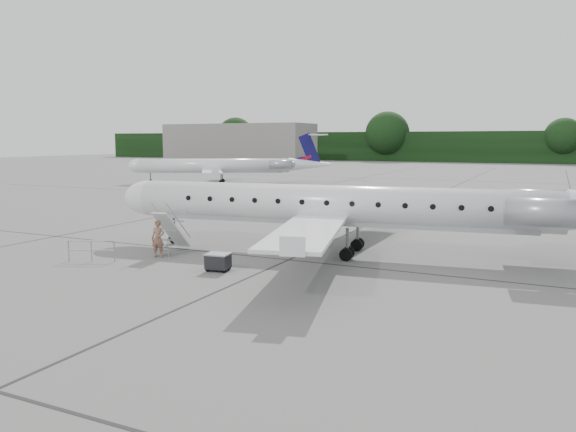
% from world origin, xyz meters
% --- Properties ---
extents(ground, '(320.00, 320.00, 0.00)m').
position_xyz_m(ground, '(0.00, 0.00, 0.00)').
color(ground, slate).
rests_on(ground, ground).
extents(treeline, '(260.00, 4.00, 8.00)m').
position_xyz_m(treeline, '(0.00, 130.00, 4.00)').
color(treeline, black).
rests_on(treeline, ground).
extents(terminal_building, '(40.00, 14.00, 10.00)m').
position_xyz_m(terminal_building, '(-70.00, 110.00, 5.00)').
color(terminal_building, slate).
rests_on(terminal_building, ground).
extents(main_regional_jet, '(29.39, 22.81, 6.96)m').
position_xyz_m(main_regional_jet, '(-2.24, 4.49, 3.48)').
color(main_regional_jet, silver).
rests_on(main_regional_jet, ground).
extents(airstair, '(1.14, 2.47, 2.18)m').
position_xyz_m(airstair, '(-9.88, 1.29, 1.09)').
color(airstair, silver).
rests_on(airstair, ground).
extents(passenger, '(0.76, 0.59, 1.85)m').
position_xyz_m(passenger, '(-9.72, -0.04, 0.93)').
color(passenger, brown).
rests_on(passenger, ground).
extents(safety_railing, '(2.05, 0.95, 1.00)m').
position_xyz_m(safety_railing, '(-11.96, -2.19, 0.50)').
color(safety_railing, '#989BA0').
rests_on(safety_railing, ground).
extents(baggage_cart, '(1.08, 0.92, 0.85)m').
position_xyz_m(baggage_cart, '(-5.49, -1.24, 0.42)').
color(baggage_cart, black).
rests_on(baggage_cart, ground).
extents(bg_regional_left, '(30.72, 27.74, 6.61)m').
position_xyz_m(bg_regional_left, '(-33.01, 40.96, 3.30)').
color(bg_regional_left, silver).
rests_on(bg_regional_left, ground).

